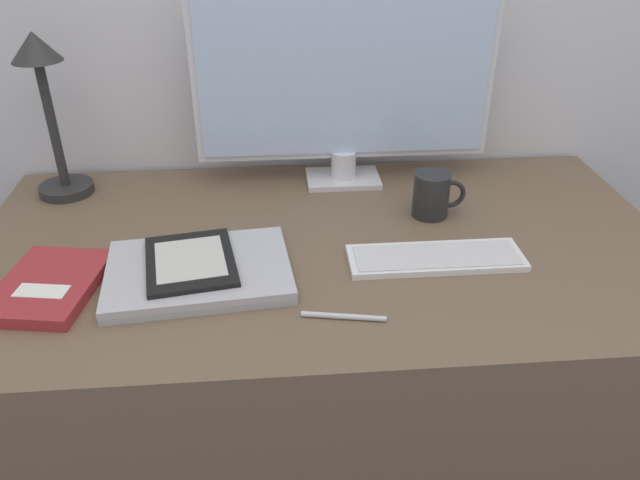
{
  "coord_description": "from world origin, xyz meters",
  "views": [
    {
      "loc": [
        -0.09,
        -0.84,
        1.32
      ],
      "look_at": [
        -0.01,
        0.08,
        0.77
      ],
      "focal_mm": 35.0,
      "sensor_mm": 36.0,
      "label": 1
    }
  ],
  "objects_px": {
    "laptop": "(199,272)",
    "desk_lamp": "(46,99)",
    "notebook": "(49,286)",
    "pen": "(344,316)",
    "monitor": "(345,81)",
    "ereader": "(190,261)",
    "keyboard": "(436,258)",
    "coffee_mug": "(432,195)"
  },
  "relations": [
    {
      "from": "monitor",
      "to": "keyboard",
      "type": "xyz_separation_m",
      "value": [
        0.13,
        -0.36,
        -0.22
      ]
    },
    {
      "from": "notebook",
      "to": "pen",
      "type": "relative_size",
      "value": 1.75
    },
    {
      "from": "monitor",
      "to": "desk_lamp",
      "type": "xyz_separation_m",
      "value": [
        -0.61,
        -0.01,
        -0.02
      ]
    },
    {
      "from": "monitor",
      "to": "laptop",
      "type": "relative_size",
      "value": 1.93
    },
    {
      "from": "ereader",
      "to": "coffee_mug",
      "type": "height_order",
      "value": "coffee_mug"
    },
    {
      "from": "coffee_mug",
      "to": "monitor",
      "type": "bearing_deg",
      "value": 131.6
    },
    {
      "from": "desk_lamp",
      "to": "coffee_mug",
      "type": "relative_size",
      "value": 3.2
    },
    {
      "from": "desk_lamp",
      "to": "notebook",
      "type": "distance_m",
      "value": 0.44
    },
    {
      "from": "keyboard",
      "to": "laptop",
      "type": "distance_m",
      "value": 0.42
    },
    {
      "from": "keyboard",
      "to": "coffee_mug",
      "type": "bearing_deg",
      "value": 79.38
    },
    {
      "from": "pen",
      "to": "desk_lamp",
      "type": "bearing_deg",
      "value": 137.94
    },
    {
      "from": "coffee_mug",
      "to": "notebook",
      "type": "bearing_deg",
      "value": -163.04
    },
    {
      "from": "ereader",
      "to": "notebook",
      "type": "distance_m",
      "value": 0.24
    },
    {
      "from": "keyboard",
      "to": "pen",
      "type": "bearing_deg",
      "value": -140.17
    },
    {
      "from": "notebook",
      "to": "coffee_mug",
      "type": "relative_size",
      "value": 2.17
    },
    {
      "from": "laptop",
      "to": "pen",
      "type": "bearing_deg",
      "value": -30.01
    },
    {
      "from": "keyboard",
      "to": "coffee_mug",
      "type": "distance_m",
      "value": 0.18
    },
    {
      "from": "laptop",
      "to": "ereader",
      "type": "relative_size",
      "value": 1.59
    },
    {
      "from": "notebook",
      "to": "pen",
      "type": "distance_m",
      "value": 0.5
    },
    {
      "from": "monitor",
      "to": "ereader",
      "type": "relative_size",
      "value": 3.06
    },
    {
      "from": "notebook",
      "to": "ereader",
      "type": "bearing_deg",
      "value": 6.7
    },
    {
      "from": "desk_lamp",
      "to": "monitor",
      "type": "bearing_deg",
      "value": 1.17
    },
    {
      "from": "laptop",
      "to": "desk_lamp",
      "type": "bearing_deg",
      "value": 131.16
    },
    {
      "from": "ereader",
      "to": "desk_lamp",
      "type": "height_order",
      "value": "desk_lamp"
    },
    {
      "from": "desk_lamp",
      "to": "notebook",
      "type": "xyz_separation_m",
      "value": [
        0.07,
        -0.38,
        -0.2
      ]
    },
    {
      "from": "laptop",
      "to": "desk_lamp",
      "type": "distance_m",
      "value": 0.52
    },
    {
      "from": "desk_lamp",
      "to": "coffee_mug",
      "type": "xyz_separation_m",
      "value": [
        0.77,
        -0.17,
        -0.17
      ]
    },
    {
      "from": "coffee_mug",
      "to": "pen",
      "type": "xyz_separation_m",
      "value": [
        -0.22,
        -0.33,
        -0.04
      ]
    },
    {
      "from": "desk_lamp",
      "to": "pen",
      "type": "height_order",
      "value": "desk_lamp"
    },
    {
      "from": "laptop",
      "to": "pen",
      "type": "relative_size",
      "value": 2.49
    },
    {
      "from": "laptop",
      "to": "notebook",
      "type": "distance_m",
      "value": 0.25
    },
    {
      "from": "pen",
      "to": "laptop",
      "type": "bearing_deg",
      "value": 149.99
    },
    {
      "from": "ereader",
      "to": "pen",
      "type": "height_order",
      "value": "ereader"
    },
    {
      "from": "ereader",
      "to": "laptop",
      "type": "bearing_deg",
      "value": -30.39
    },
    {
      "from": "desk_lamp",
      "to": "ereader",
      "type": "bearing_deg",
      "value": -49.45
    },
    {
      "from": "monitor",
      "to": "notebook",
      "type": "relative_size",
      "value": 2.74
    },
    {
      "from": "pen",
      "to": "ereader",
      "type": "bearing_deg",
      "value": 149.97
    },
    {
      "from": "ereader",
      "to": "keyboard",
      "type": "bearing_deg",
      "value": 1.41
    },
    {
      "from": "keyboard",
      "to": "notebook",
      "type": "xyz_separation_m",
      "value": [
        -0.67,
        -0.04,
        0.0
      ]
    },
    {
      "from": "notebook",
      "to": "pen",
      "type": "height_order",
      "value": "notebook"
    },
    {
      "from": "laptop",
      "to": "coffee_mug",
      "type": "xyz_separation_m",
      "value": [
        0.46,
        0.19,
        0.03
      ]
    },
    {
      "from": "laptop",
      "to": "ereader",
      "type": "distance_m",
      "value": 0.02
    }
  ]
}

